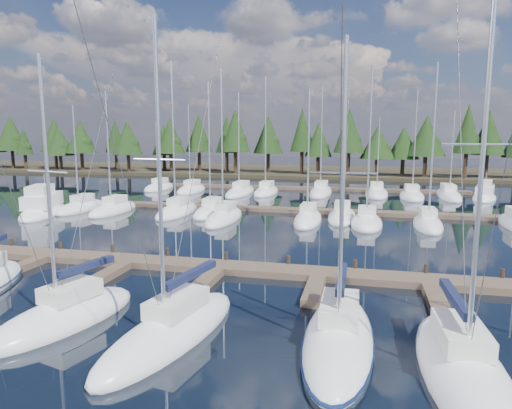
% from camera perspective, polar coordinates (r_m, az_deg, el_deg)
% --- Properties ---
extents(ground, '(260.00, 260.00, 0.00)m').
position_cam_1_polar(ground, '(39.63, 0.92, -3.25)').
color(ground, black).
rests_on(ground, ground).
extents(far_shore, '(220.00, 30.00, 0.60)m').
position_cam_1_polar(far_shore, '(98.53, 8.46, 4.08)').
color(far_shore, '#30291A').
rests_on(far_shore, ground).
extents(main_dock, '(44.00, 6.13, 0.90)m').
position_cam_1_polar(main_dock, '(27.75, -4.76, -8.16)').
color(main_dock, brown).
rests_on(main_dock, ground).
extents(back_docks, '(50.00, 21.80, 0.40)m').
position_cam_1_polar(back_docks, '(58.59, 5.04, 0.85)').
color(back_docks, brown).
rests_on(back_docks, ground).
extents(front_sailboat_2, '(4.55, 8.09, 12.27)m').
position_cam_1_polar(front_sailboat_2, '(22.46, -22.71, -12.78)').
color(front_sailboat_2, silver).
rests_on(front_sailboat_2, ground).
extents(front_sailboat_3, '(4.24, 9.57, 13.34)m').
position_cam_1_polar(front_sailboat_3, '(19.73, -10.46, -15.28)').
color(front_sailboat_3, silver).
rests_on(front_sailboat_3, ground).
extents(front_sailboat_4, '(2.88, 9.61, 12.50)m').
position_cam_1_polar(front_sailboat_4, '(19.13, 10.28, -16.11)').
color(front_sailboat_4, silver).
rests_on(front_sailboat_4, ground).
extents(front_sailboat_5, '(3.21, 9.34, 14.48)m').
position_cam_1_polar(front_sailboat_5, '(18.21, 24.37, -18.08)').
color(front_sailboat_5, silver).
rests_on(front_sailboat_5, ground).
extents(back_sailboat_rows, '(46.45, 32.55, 16.66)m').
position_cam_1_polar(back_sailboat_rows, '(54.58, 3.85, 0.35)').
color(back_sailboat_rows, silver).
rests_on(back_sailboat_rows, ground).
extents(motor_yacht_left, '(6.59, 10.66, 5.07)m').
position_cam_1_polar(motor_yacht_left, '(52.42, -25.08, -0.51)').
color(motor_yacht_left, silver).
rests_on(motor_yacht_left, ground).
extents(motor_yacht_right, '(4.86, 8.61, 4.08)m').
position_cam_1_polar(motor_yacht_right, '(65.28, 26.66, 0.99)').
color(motor_yacht_right, silver).
rests_on(motor_yacht_right, ground).
extents(tree_line, '(183.13, 11.61, 13.30)m').
position_cam_1_polar(tree_line, '(88.51, 7.36, 8.20)').
color(tree_line, black).
rests_on(tree_line, far_shore).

